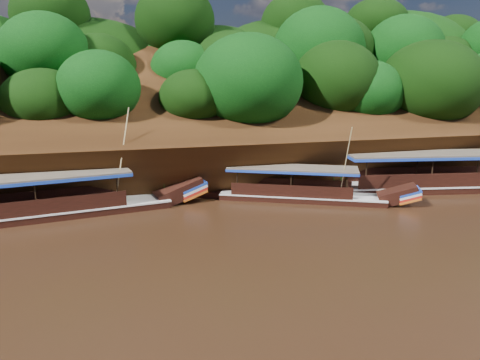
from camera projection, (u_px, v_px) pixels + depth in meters
name	position (u px, v px, depth m)	size (l,w,h in m)	color
ground	(314.00, 242.00, 23.35)	(160.00, 160.00, 0.00)	black
riverbank	(217.00, 140.00, 44.29)	(120.00, 30.06, 19.40)	black
boat_0	(447.00, 182.00, 33.28)	(16.98, 5.35, 7.12)	black
boat_1	(312.00, 193.00, 30.65)	(12.30, 7.03, 5.44)	black
boat_2	(67.00, 206.00, 27.61)	(16.30, 4.67, 6.64)	black
reeds	(212.00, 185.00, 31.44)	(48.08, 2.12, 1.91)	#1D5916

